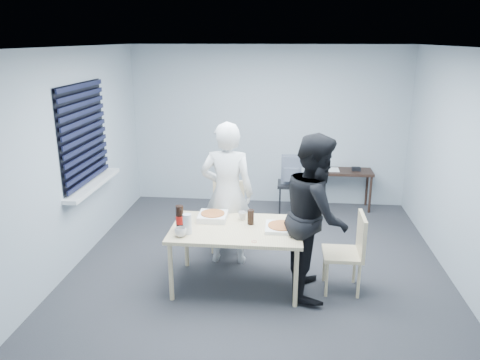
# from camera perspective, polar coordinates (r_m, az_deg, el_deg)

# --- Properties ---
(room) EXTENTS (5.00, 5.00, 5.00)m
(room) POSITION_cam_1_polar(r_m,az_deg,el_deg) (6.18, -18.20, 4.39)
(room) COLOR #2D2C31
(room) RESTS_ON ground
(dining_table) EXTENTS (1.43, 0.91, 0.70)m
(dining_table) POSITION_cam_1_polar(r_m,az_deg,el_deg) (5.19, -0.42, -6.43)
(dining_table) COLOR beige
(dining_table) RESTS_ON ground
(chair_far) EXTENTS (0.42, 0.42, 0.89)m
(chair_far) POSITION_cam_1_polar(r_m,az_deg,el_deg) (6.20, -1.48, -3.67)
(chair_far) COLOR beige
(chair_far) RESTS_ON ground
(chair_right) EXTENTS (0.42, 0.42, 0.89)m
(chair_right) POSITION_cam_1_polar(r_m,az_deg,el_deg) (5.27, 13.35, -8.01)
(chair_right) COLOR beige
(chair_right) RESTS_ON ground
(person_white) EXTENTS (0.65, 0.42, 1.77)m
(person_white) POSITION_cam_1_polar(r_m,az_deg,el_deg) (5.66, -1.57, -1.69)
(person_white) COLOR silver
(person_white) RESTS_ON ground
(person_black) EXTENTS (0.47, 0.86, 1.77)m
(person_black) POSITION_cam_1_polar(r_m,az_deg,el_deg) (5.05, 9.20, -4.27)
(person_black) COLOR black
(person_black) RESTS_ON ground
(side_table) EXTENTS (0.96, 0.43, 0.64)m
(side_table) POSITION_cam_1_polar(r_m,az_deg,el_deg) (7.75, 12.32, 0.60)
(side_table) COLOR black
(side_table) RESTS_ON ground
(stool) EXTENTS (0.40, 0.40, 0.56)m
(stool) POSITION_cam_1_polar(r_m,az_deg,el_deg) (7.25, 6.19, -1.18)
(stool) COLOR black
(stool) RESTS_ON ground
(backpack) EXTENTS (0.31, 0.22, 0.43)m
(backpack) POSITION_cam_1_polar(r_m,az_deg,el_deg) (7.15, 6.27, 1.22)
(backpack) COLOR slate
(backpack) RESTS_ON stool
(pizza_box_a) EXTENTS (0.32, 0.32, 0.08)m
(pizza_box_a) POSITION_cam_1_polar(r_m,az_deg,el_deg) (5.38, -3.34, -4.43)
(pizza_box_a) COLOR white
(pizza_box_a) RESTS_ON dining_table
(pizza_box_b) EXTENTS (0.35, 0.35, 0.05)m
(pizza_box_b) POSITION_cam_1_polar(r_m,az_deg,el_deg) (5.13, 5.10, -5.74)
(pizza_box_b) COLOR white
(pizza_box_b) RESTS_ON dining_table
(mug_a) EXTENTS (0.17, 0.17, 0.10)m
(mug_a) POSITION_cam_1_polar(r_m,az_deg,el_deg) (4.96, -7.24, -6.31)
(mug_a) COLOR silver
(mug_a) RESTS_ON dining_table
(mug_b) EXTENTS (0.10, 0.10, 0.09)m
(mug_b) POSITION_cam_1_polar(r_m,az_deg,el_deg) (5.37, 0.31, -4.37)
(mug_b) COLOR silver
(mug_b) RESTS_ON dining_table
(cola_glass) EXTENTS (0.08, 0.08, 0.17)m
(cola_glass) POSITION_cam_1_polar(r_m,az_deg,el_deg) (5.22, 1.31, -4.55)
(cola_glass) COLOR black
(cola_glass) RESTS_ON dining_table
(soda_bottle) EXTENTS (0.09, 0.09, 0.28)m
(soda_bottle) POSITION_cam_1_polar(r_m,az_deg,el_deg) (5.09, -7.36, -4.68)
(soda_bottle) COLOR black
(soda_bottle) RESTS_ON dining_table
(plastic_cups) EXTENTS (0.11, 0.11, 0.22)m
(plastic_cups) POSITION_cam_1_polar(r_m,az_deg,el_deg) (5.00, -6.44, -5.34)
(plastic_cups) COLOR silver
(plastic_cups) RESTS_ON dining_table
(rubber_band) EXTENTS (0.07, 0.07, 0.00)m
(rubber_band) POSITION_cam_1_polar(r_m,az_deg,el_deg) (4.82, 1.74, -7.52)
(rubber_band) COLOR red
(rubber_band) RESTS_ON dining_table
(papers) EXTENTS (0.23, 0.29, 0.00)m
(papers) POSITION_cam_1_polar(r_m,az_deg,el_deg) (7.73, 11.24, 1.25)
(papers) COLOR white
(papers) RESTS_ON side_table
(black_box) EXTENTS (0.15, 0.12, 0.06)m
(black_box) POSITION_cam_1_polar(r_m,az_deg,el_deg) (7.75, 13.98, 1.31)
(black_box) COLOR black
(black_box) RESTS_ON side_table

